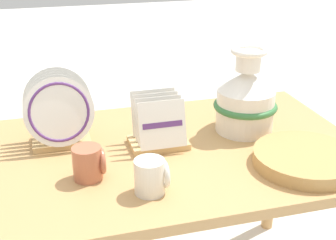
% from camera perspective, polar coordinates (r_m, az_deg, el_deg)
% --- Properties ---
extents(display_table, '(1.34, 0.83, 0.70)m').
position_cam_1_polar(display_table, '(1.64, 0.00, -6.07)').
color(display_table, tan).
rests_on(display_table, ground_plane).
extents(ceramic_vase, '(0.23, 0.23, 0.31)m').
position_cam_1_polar(ceramic_vase, '(1.72, 9.46, 2.60)').
color(ceramic_vase, white).
rests_on(ceramic_vase, display_table).
extents(dish_rack_round_plates, '(0.23, 0.18, 0.25)m').
position_cam_1_polar(dish_rack_round_plates, '(1.64, -13.15, 0.72)').
color(dish_rack_round_plates, tan).
rests_on(dish_rack_round_plates, display_table).
extents(dish_rack_square_plates, '(0.20, 0.16, 0.18)m').
position_cam_1_polar(dish_rack_square_plates, '(1.60, -1.21, -1.12)').
color(dish_rack_square_plates, tan).
rests_on(dish_rack_square_plates, display_table).
extents(wicker_charger_stack, '(0.34, 0.34, 0.04)m').
position_cam_1_polar(wicker_charger_stack, '(1.56, 16.44, -4.57)').
color(wicker_charger_stack, tan).
rests_on(wicker_charger_stack, display_table).
extents(mug_terracotta_glaze, '(0.10, 0.09, 0.10)m').
position_cam_1_polar(mug_terracotta_glaze, '(1.43, -9.60, -5.17)').
color(mug_terracotta_glaze, '#B76647').
rests_on(mug_terracotta_glaze, display_table).
extents(mug_cream_glaze, '(0.10, 0.09, 0.10)m').
position_cam_1_polar(mug_cream_glaze, '(1.34, -2.04, -6.86)').
color(mug_cream_glaze, silver).
rests_on(mug_cream_glaze, display_table).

